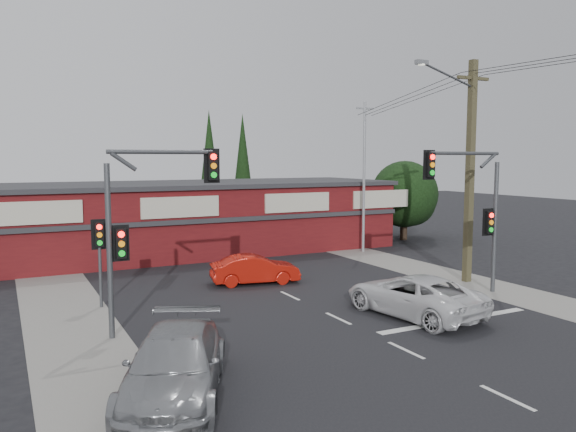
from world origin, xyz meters
name	(u,v)px	position (x,y,z in m)	size (l,w,h in m)	color
ground	(347,323)	(0.00, 0.00, 0.00)	(120.00, 120.00, 0.00)	black
road_strip	(282,292)	(0.00, 5.00, 0.01)	(14.00, 70.00, 0.01)	black
verge_left	(68,318)	(-8.50, 5.00, 0.01)	(3.00, 70.00, 0.02)	gray
verge_right	(436,273)	(8.50, 5.00, 0.01)	(3.00, 70.00, 0.02)	gray
stop_line	(455,320)	(3.50, -1.50, 0.01)	(6.50, 0.35, 0.01)	silver
white_suv	(414,295)	(2.66, -0.27, 0.75)	(2.48, 5.37, 1.49)	silver
silver_suv	(175,366)	(-6.96, -3.24, 0.78)	(2.19, 5.39, 1.57)	gray
red_sedan	(255,269)	(-0.33, 7.09, 0.65)	(1.38, 3.97, 1.31)	#B9160B
lane_dashes	(312,306)	(0.00, 2.42, 0.01)	(0.12, 42.45, 0.01)	silver
shop_building	(178,217)	(-0.99, 16.99, 2.13)	(27.30, 8.40, 4.22)	#521013
tree_cluster	(402,198)	(14.69, 15.44, 2.90)	(5.90, 5.10, 5.50)	#2D2116
conifer_near	(210,161)	(3.50, 24.00, 5.48)	(1.80, 1.80, 9.25)	#2D2116
conifer_far	(243,161)	(7.00, 26.00, 5.48)	(1.80, 1.80, 9.25)	#2D2116
traffic_mast_left	(143,213)	(-6.43, 2.00, 3.93)	(3.77, 0.27, 5.97)	#47494C
traffic_mast_right	(476,200)	(6.86, 1.00, 3.95)	(3.96, 0.27, 5.97)	#47494C
pedestal_signal	(99,245)	(-7.20, 6.01, 2.41)	(0.55, 0.27, 3.38)	#47494C
utility_pole	(468,164)	(8.36, 2.99, 5.40)	(4.38, 0.59, 10.00)	#4E472C
steel_pole	(364,174)	(9.00, 12.00, 4.70)	(1.20, 0.16, 9.00)	gray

